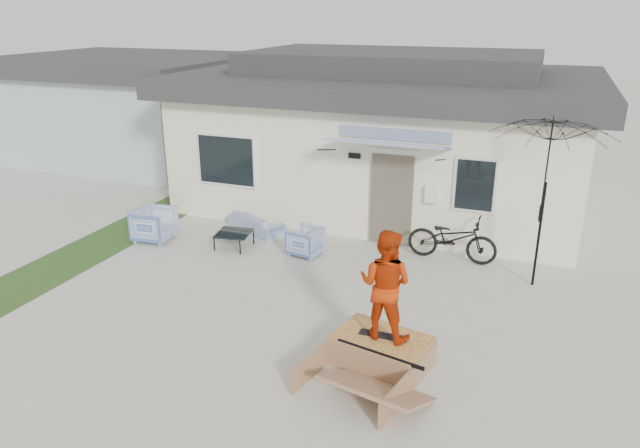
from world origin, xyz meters
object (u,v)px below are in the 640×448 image
(loveseat, at_px, (256,220))
(bicycle, at_px, (453,234))
(patio_umbrella, at_px, (544,200))
(coffee_table, at_px, (234,240))
(armchair_right, at_px, (305,240))
(skateboard, at_px, (383,335))
(armchair_left, at_px, (154,223))
(skater, at_px, (385,283))
(skate_ramp, at_px, (381,351))

(loveseat, bearing_deg, bicycle, -157.39)
(loveseat, height_order, patio_umbrella, patio_umbrella)
(loveseat, height_order, coffee_table, loveseat)
(armchair_right, distance_m, skateboard, 4.44)
(armchair_left, relative_size, patio_umbrella, 0.31)
(armchair_right, height_order, bicycle, bicycle)
(armchair_right, relative_size, skater, 0.41)
(loveseat, xyz_separation_m, armchair_left, (-1.94, -1.38, 0.14))
(patio_umbrella, bearing_deg, armchair_left, -175.35)
(bicycle, bearing_deg, patio_umbrella, -109.50)
(armchair_right, height_order, patio_umbrella, patio_umbrella)
(bicycle, relative_size, patio_umbrella, 0.68)
(skate_ramp, bearing_deg, bicycle, 97.64)
(coffee_table, bearing_deg, skater, -36.96)
(coffee_table, xyz_separation_m, skater, (4.39, -3.31, 1.18))
(coffee_table, bearing_deg, armchair_left, -171.80)
(patio_umbrella, relative_size, skate_ramp, 1.51)
(skate_ramp, xyz_separation_m, skateboard, (0.01, 0.05, 0.25))
(loveseat, bearing_deg, armchair_right, 174.52)
(bicycle, bearing_deg, loveseat, 90.83)
(armchair_right, relative_size, skateboard, 0.93)
(skateboard, bearing_deg, loveseat, 134.35)
(armchair_left, height_order, armchair_right, armchair_left)
(loveseat, relative_size, armchair_right, 2.19)
(coffee_table, height_order, patio_umbrella, patio_umbrella)
(armchair_left, relative_size, skater, 0.51)
(skate_ramp, bearing_deg, skateboard, 90.00)
(coffee_table, height_order, bicycle, bicycle)
(skateboard, height_order, skater, skater)
(armchair_right, relative_size, coffee_table, 0.94)
(bicycle, relative_size, skateboard, 2.58)
(loveseat, bearing_deg, patio_umbrella, -163.05)
(armchair_right, distance_m, skate_ramp, 4.47)
(armchair_right, bearing_deg, patio_umbrella, 101.17)
(loveseat, distance_m, skateboard, 6.22)
(loveseat, relative_size, bicycle, 0.79)
(armchair_left, distance_m, bicycle, 6.79)
(loveseat, distance_m, patio_umbrella, 6.62)
(loveseat, xyz_separation_m, skater, (4.39, -4.41, 1.06))
(skater, bearing_deg, loveseat, -38.30)
(armchair_left, height_order, skater, skater)
(armchair_right, xyz_separation_m, skateboard, (2.72, -3.50, 0.14))
(armchair_left, height_order, coffee_table, armchair_left)
(bicycle, height_order, skate_ramp, bicycle)
(armchair_right, xyz_separation_m, bicycle, (3.05, 0.86, 0.26))
(loveseat, relative_size, armchair_left, 1.76)
(bicycle, height_order, skateboard, bicycle)
(bicycle, xyz_separation_m, skateboard, (-0.32, -4.36, -0.13))
(armchair_right, distance_m, skater, 4.55)
(loveseat, height_order, skater, skater)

